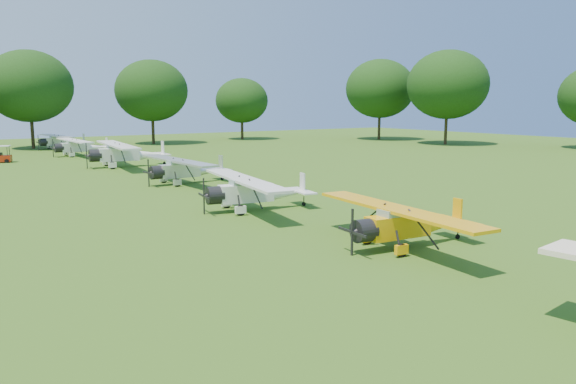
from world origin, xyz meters
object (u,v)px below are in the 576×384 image
Objects in this scene: aircraft_3 at (254,190)px; aircraft_4 at (185,168)px; aircraft_6 at (80,146)px; golf_cart at (0,157)px; aircraft_7 at (61,140)px; aircraft_2 at (406,221)px; aircraft_5 at (125,152)px.

aircraft_3 reaches higher than aircraft_4.
golf_cart is at bearing -163.21° from aircraft_6.
aircraft_7 reaches higher than golf_cart.
aircraft_6 reaches higher than aircraft_2.
aircraft_5 reaches higher than aircraft_4.
aircraft_5 is 1.19× the size of aircraft_6.
aircraft_5 reaches higher than golf_cart.
aircraft_6 is (-0.78, 13.80, -0.21)m from aircraft_5.
golf_cart is at bearing -128.20° from aircraft_7.
aircraft_3 is 12.09m from aircraft_4.
aircraft_6 is at bearing 96.53° from aircraft_2.
aircraft_7 is at bearing 76.92° from golf_cart.
aircraft_6 is (-1.04, 50.09, 0.08)m from aircraft_2.
aircraft_4 is 13.56m from aircraft_5.
aircraft_6 is at bearing 37.78° from golf_cart.
aircraft_7 is at bearing 88.34° from aircraft_4.
aircraft_5 is at bearing 97.12° from aircraft_3.
aircraft_7 is at bearing 95.92° from aircraft_2.
aircraft_3 is at bearing -92.29° from aircraft_6.
aircraft_2 is at bearing -95.71° from aircraft_7.
golf_cart is (-9.66, 47.12, -0.53)m from aircraft_2.
aircraft_3 is 1.00× the size of aircraft_6.
aircraft_6 is at bearing -98.33° from aircraft_7.
aircraft_5 is 1.21× the size of aircraft_7.
aircraft_5 reaches higher than aircraft_6.
aircraft_3 reaches higher than golf_cart.
aircraft_5 is at bearing -88.93° from aircraft_6.
aircraft_4 is 1.02× the size of aircraft_7.
aircraft_2 is 22.74m from aircraft_4.
aircraft_7 is 4.39× the size of golf_cart.
aircraft_2 is 0.94× the size of aircraft_6.
aircraft_5 is at bearing 88.42° from aircraft_4.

